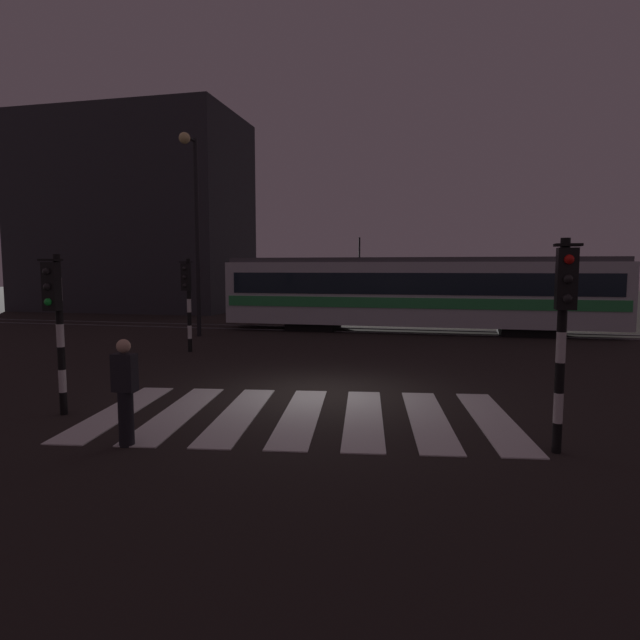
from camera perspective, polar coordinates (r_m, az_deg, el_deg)
ground_plane at (r=12.18m, az=0.25°, el=-7.80°), size 120.00×120.00×0.00m
rail_near at (r=23.29m, az=6.32°, el=-1.34°), size 80.00×0.12×0.03m
rail_far at (r=24.71m, az=6.70°, el=-0.95°), size 80.00×0.12×0.03m
crosswalk_zebra at (r=10.38m, az=-2.06°, el=-10.12°), size 8.36×5.07×0.02m
traffic_light_corner_far_left at (r=18.27m, az=-13.93°, el=3.03°), size 0.36×0.42×3.11m
traffic_light_corner_near_left at (r=11.20m, az=-26.32°, el=0.94°), size 0.36×0.42×3.07m
traffic_light_corner_near_right at (r=8.69m, az=24.51°, el=0.66°), size 0.36×0.42×3.26m
street_lamp_trackside_left at (r=22.39m, az=-13.26°, el=11.01°), size 0.44×1.21×7.97m
tram at (r=23.74m, az=10.19°, el=2.94°), size 16.90×2.58×4.15m
pedestrian_waiting_at_kerb at (r=9.05m, az=-20.03°, el=-7.17°), size 0.36×0.24×1.71m
building_backdrop at (r=38.83m, az=-19.03°, el=10.51°), size 14.25×8.00×12.68m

